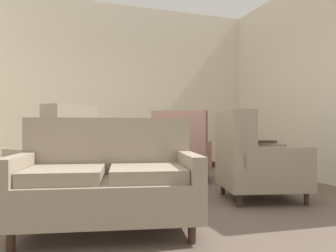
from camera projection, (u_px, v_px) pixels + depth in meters
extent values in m
plane|color=brown|center=(160.00, 207.00, 3.49)|extent=(8.62, 8.62, 0.00)
cube|color=beige|center=(112.00, 88.00, 6.41)|extent=(5.80, 0.08, 3.25)
cube|color=beige|center=(310.00, 79.00, 5.29)|extent=(0.08, 4.31, 3.25)
cube|color=#382319|center=(113.00, 168.00, 6.35)|extent=(5.64, 0.03, 0.12)
cylinder|color=#382319|center=(145.00, 164.00, 3.76)|extent=(0.95, 0.95, 0.04)
cylinder|color=#382319|center=(145.00, 182.00, 3.76)|extent=(0.10, 0.10, 0.37)
cube|color=#382319|center=(163.00, 197.00, 3.83)|extent=(0.28, 0.06, 0.07)
cube|color=#382319|center=(130.00, 196.00, 3.88)|extent=(0.22, 0.26, 0.07)
cube|color=#382319|center=(139.00, 203.00, 3.55)|extent=(0.20, 0.27, 0.07)
cylinder|color=brown|center=(147.00, 161.00, 3.78)|extent=(0.11, 0.11, 0.02)
ellipsoid|color=brown|center=(147.00, 150.00, 3.78)|extent=(0.20, 0.20, 0.24)
cylinder|color=brown|center=(147.00, 135.00, 3.78)|extent=(0.08, 0.08, 0.09)
torus|color=brown|center=(147.00, 132.00, 3.78)|extent=(0.13, 0.13, 0.02)
cube|color=gray|center=(107.00, 197.00, 2.64)|extent=(1.58, 1.08, 0.29)
cube|color=gray|center=(109.00, 146.00, 2.97)|extent=(1.45, 0.42, 0.50)
cube|color=gray|center=(65.00, 174.00, 2.56)|extent=(0.69, 0.71, 0.10)
cube|color=gray|center=(147.00, 173.00, 2.64)|extent=(0.69, 0.71, 0.10)
cube|color=gray|center=(17.00, 169.00, 2.50)|extent=(0.25, 0.72, 0.20)
cube|color=gray|center=(190.00, 166.00, 2.68)|extent=(0.25, 0.72, 0.20)
cylinder|color=#382319|center=(11.00, 242.00, 2.23)|extent=(0.06, 0.06, 0.14)
cylinder|color=#382319|center=(192.00, 234.00, 2.40)|extent=(0.06, 0.06, 0.14)
cylinder|color=#382319|center=(36.00, 216.00, 2.87)|extent=(0.06, 0.06, 0.14)
cylinder|color=#382319|center=(177.00, 211.00, 3.04)|extent=(0.06, 0.06, 0.14)
cube|color=tan|center=(183.00, 162.00, 5.28)|extent=(1.13, 1.12, 0.30)
cube|color=tan|center=(179.00, 132.00, 4.96)|extent=(0.77, 0.57, 0.66)
cube|color=tan|center=(204.00, 127.00, 4.96)|extent=(0.19, 0.22, 0.50)
cube|color=tan|center=(157.00, 127.00, 5.13)|extent=(0.19, 0.22, 0.50)
cube|color=tan|center=(206.00, 147.00, 5.24)|extent=(0.47, 0.64, 0.18)
cube|color=tan|center=(162.00, 147.00, 5.41)|extent=(0.47, 0.64, 0.18)
cylinder|color=#382319|center=(207.00, 174.00, 5.50)|extent=(0.06, 0.06, 0.14)
cylinder|color=#382319|center=(168.00, 173.00, 5.67)|extent=(0.06, 0.06, 0.14)
cylinder|color=#382319|center=(201.00, 180.00, 4.88)|extent=(0.06, 0.06, 0.14)
cylinder|color=#382319|center=(158.00, 178.00, 5.04)|extent=(0.06, 0.06, 0.14)
cube|color=gray|center=(52.00, 172.00, 4.24)|extent=(1.17, 1.16, 0.26)
cube|color=gray|center=(75.00, 134.00, 4.10)|extent=(0.63, 0.68, 0.72)
cube|color=gray|center=(86.00, 127.00, 4.45)|extent=(0.22, 0.21, 0.54)
cube|color=gray|center=(49.00, 127.00, 3.82)|extent=(0.22, 0.21, 0.54)
cube|color=gray|center=(67.00, 153.00, 4.57)|extent=(0.63, 0.59, 0.18)
cube|color=gray|center=(28.00, 157.00, 3.94)|extent=(0.63, 0.59, 0.18)
cylinder|color=#382319|center=(48.00, 182.00, 4.66)|extent=(0.06, 0.06, 0.14)
cylinder|color=#382319|center=(12.00, 190.00, 4.09)|extent=(0.06, 0.06, 0.14)
cylinder|color=#382319|center=(90.00, 186.00, 4.39)|extent=(0.06, 0.06, 0.14)
cylinder|color=#382319|center=(56.00, 195.00, 3.81)|extent=(0.06, 0.06, 0.14)
cube|color=gray|center=(261.00, 176.00, 3.88)|extent=(1.08, 1.02, 0.27)
cube|color=gray|center=(229.00, 138.00, 3.85)|extent=(0.33, 0.84, 0.63)
cube|color=gray|center=(247.00, 132.00, 3.49)|extent=(0.22, 0.14, 0.48)
cube|color=gray|center=(228.00, 131.00, 4.22)|extent=(0.22, 0.14, 0.48)
cube|color=gray|center=(279.00, 158.00, 3.52)|extent=(0.81, 0.29, 0.23)
cube|color=gray|center=(255.00, 153.00, 4.25)|extent=(0.81, 0.29, 0.23)
cylinder|color=#382319|center=(306.00, 199.00, 3.58)|extent=(0.06, 0.06, 0.14)
cylinder|color=#382319|center=(280.00, 188.00, 4.25)|extent=(0.06, 0.06, 0.14)
cylinder|color=#382319|center=(239.00, 200.00, 3.51)|extent=(0.06, 0.06, 0.14)
cylinder|color=#382319|center=(223.00, 189.00, 4.18)|extent=(0.06, 0.06, 0.14)
cylinder|color=#382319|center=(257.00, 141.00, 4.45)|extent=(0.53, 0.53, 0.03)
cylinder|color=#382319|center=(257.00, 166.00, 4.45)|extent=(0.07, 0.07, 0.64)
cylinder|color=#382319|center=(257.00, 189.00, 4.45)|extent=(0.35, 0.35, 0.04)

